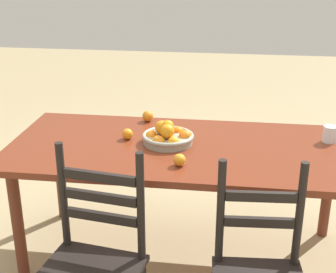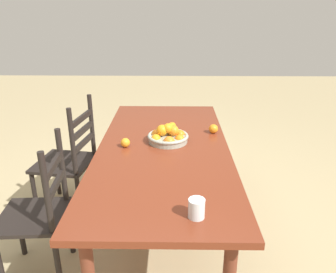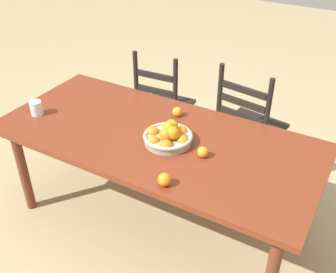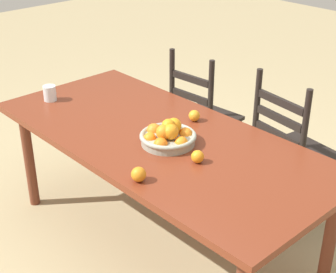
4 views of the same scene
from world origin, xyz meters
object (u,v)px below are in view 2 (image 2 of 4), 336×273
at_px(orange_loose_1, 172,126).
at_px(fruit_bowl, 168,136).
at_px(chair_near_window, 70,161).
at_px(chair_by_cabinet, 39,215).
at_px(dining_table, 163,156).
at_px(orange_loose_2, 213,129).
at_px(drinking_glass, 197,208).
at_px(orange_loose_0, 125,142).

bearing_deg(orange_loose_1, fruit_bowl, 173.31).
relative_size(chair_near_window, chair_by_cabinet, 1.03).
height_order(dining_table, orange_loose_2, orange_loose_2).
xyz_separation_m(dining_table, fruit_bowl, (0.10, -0.03, 0.11)).
bearing_deg(dining_table, orange_loose_2, -53.68).
distance_m(chair_near_window, drinking_glass, 1.52).
bearing_deg(drinking_glass, orange_loose_2, -10.40).
relative_size(orange_loose_1, orange_loose_2, 0.90).
bearing_deg(dining_table, drinking_glass, -167.74).
bearing_deg(drinking_glass, orange_loose_1, 5.80).
height_order(dining_table, chair_by_cabinet, chair_by_cabinet).
bearing_deg(orange_loose_0, fruit_bowl, -71.89).
distance_m(dining_table, fruit_bowl, 0.16).
bearing_deg(orange_loose_2, drinking_glass, 169.60).
height_order(chair_near_window, fruit_bowl, chair_near_window).
distance_m(orange_loose_2, drinking_glass, 1.11).
bearing_deg(chair_by_cabinet, orange_loose_2, 116.99).
xyz_separation_m(fruit_bowl, orange_loose_2, (0.18, -0.34, -0.01)).
bearing_deg(orange_loose_2, fruit_bowl, 117.04).
relative_size(fruit_bowl, drinking_glass, 3.12).
distance_m(chair_by_cabinet, fruit_bowl, 0.99).
bearing_deg(orange_loose_0, dining_table, -90.92).
distance_m(chair_near_window, chair_by_cabinet, 0.73).
bearing_deg(drinking_glass, chair_near_window, 39.94).
distance_m(fruit_bowl, orange_loose_1, 0.24).
relative_size(chair_by_cabinet, orange_loose_2, 13.43).
bearing_deg(fruit_bowl, orange_loose_1, -6.69).
height_order(dining_table, fruit_bowl, fruit_bowl).
distance_m(chair_by_cabinet, orange_loose_0, 0.72).
relative_size(dining_table, chair_by_cabinet, 2.12).
distance_m(dining_table, orange_loose_0, 0.28).
bearing_deg(orange_loose_1, dining_table, 170.08).
xyz_separation_m(orange_loose_1, drinking_glass, (-1.15, -0.12, 0.02)).
bearing_deg(chair_by_cabinet, chair_near_window, 177.80).
xyz_separation_m(dining_table, orange_loose_1, (0.34, -0.06, 0.10)).
bearing_deg(chair_near_window, fruit_bowl, 82.90).
distance_m(orange_loose_0, orange_loose_1, 0.47).
relative_size(orange_loose_0, orange_loose_2, 0.92).
distance_m(orange_loose_0, drinking_glass, 0.93).
relative_size(dining_table, orange_loose_2, 28.47).
xyz_separation_m(chair_near_window, orange_loose_1, (0.01, -0.84, 0.30)).
xyz_separation_m(orange_loose_0, drinking_glass, (-0.82, -0.44, 0.02)).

